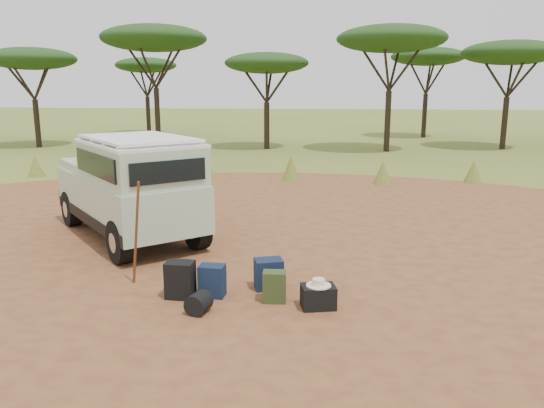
# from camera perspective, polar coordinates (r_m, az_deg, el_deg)

# --- Properties ---
(ground) EXTENTS (140.00, 140.00, 0.00)m
(ground) POSITION_cam_1_polar(r_m,az_deg,el_deg) (9.42, -2.27, -6.65)
(ground) COLOR #596825
(ground) RESTS_ON ground
(dirt_clearing) EXTENTS (23.00, 23.00, 0.01)m
(dirt_clearing) POSITION_cam_1_polar(r_m,az_deg,el_deg) (9.42, -2.27, -6.63)
(dirt_clearing) COLOR brown
(dirt_clearing) RESTS_ON ground
(grass_fringe) EXTENTS (36.60, 1.60, 0.90)m
(grass_fringe) POSITION_cam_1_polar(r_m,az_deg,el_deg) (17.72, 2.40, 3.74)
(grass_fringe) COLOR #596825
(grass_fringe) RESTS_ON ground
(acacia_treeline) EXTENTS (46.70, 13.20, 6.26)m
(acacia_treeline) POSITION_cam_1_polar(r_m,az_deg,el_deg) (28.67, 5.53, 15.96)
(acacia_treeline) COLOR black
(acacia_treeline) RESTS_ON ground
(safari_vehicle) EXTENTS (4.20, 4.44, 2.16)m
(safari_vehicle) POSITION_cam_1_polar(r_m,az_deg,el_deg) (11.25, -15.01, 1.57)
(safari_vehicle) COLOR #A9C0A4
(safari_vehicle) RESTS_ON ground
(walking_staff) EXTENTS (0.31, 0.27, 1.70)m
(walking_staff) POSITION_cam_1_polar(r_m,az_deg,el_deg) (8.51, -14.41, -3.15)
(walking_staff) COLOR brown
(walking_staff) RESTS_ON ground
(backpack_black) EXTENTS (0.42, 0.32, 0.56)m
(backpack_black) POSITION_cam_1_polar(r_m,az_deg,el_deg) (8.07, -9.85, -8.06)
(backpack_black) COLOR black
(backpack_black) RESTS_ON ground
(backpack_navy) EXTENTS (0.39, 0.29, 0.49)m
(backpack_navy) POSITION_cam_1_polar(r_m,az_deg,el_deg) (8.06, -6.45, -8.23)
(backpack_navy) COLOR #13223D
(backpack_navy) RESTS_ON ground
(backpack_olive) EXTENTS (0.35, 0.26, 0.46)m
(backpack_olive) POSITION_cam_1_polar(r_m,az_deg,el_deg) (7.83, 0.26, -8.89)
(backpack_olive) COLOR #354520
(backpack_olive) RESTS_ON ground
(duffel_navy) EXTENTS (0.50, 0.43, 0.48)m
(duffel_navy) POSITION_cam_1_polar(r_m,az_deg,el_deg) (8.31, -0.36, -7.54)
(duffel_navy) COLOR #13223D
(duffel_navy) RESTS_ON ground
(hard_case) EXTENTS (0.54, 0.44, 0.34)m
(hard_case) POSITION_cam_1_polar(r_m,az_deg,el_deg) (7.67, 5.00, -9.93)
(hard_case) COLOR black
(hard_case) RESTS_ON ground
(stuff_sack) EXTENTS (0.37, 0.37, 0.31)m
(stuff_sack) POSITION_cam_1_polar(r_m,az_deg,el_deg) (7.54, -7.91, -10.53)
(stuff_sack) COLOR black
(stuff_sack) RESTS_ON ground
(safari_hat) EXTENTS (0.36, 0.36, 0.10)m
(safari_hat) POSITION_cam_1_polar(r_m,az_deg,el_deg) (7.59, 5.03, -8.49)
(safari_hat) COLOR beige
(safari_hat) RESTS_ON hard_case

